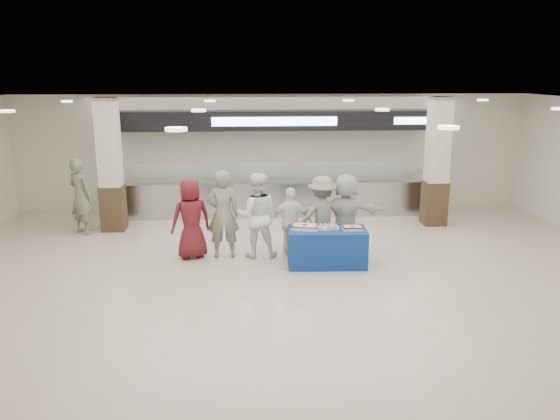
{
  "coord_description": "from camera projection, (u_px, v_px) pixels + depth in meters",
  "views": [
    {
      "loc": [
        -0.76,
        -8.96,
        3.76
      ],
      "look_at": [
        -0.08,
        1.6,
        1.09
      ],
      "focal_mm": 35.0,
      "sensor_mm": 36.0,
      "label": 1
    }
  ],
  "objects": [
    {
      "name": "column_left",
      "position": [
        110.0,
        168.0,
        13.08
      ],
      "size": [
        0.55,
        0.55,
        3.2
      ],
      "color": "#352618",
      "rests_on": "ground"
    },
    {
      "name": "chef_tall",
      "position": [
        257.0,
        215.0,
        11.3
      ],
      "size": [
        0.88,
        0.69,
        1.78
      ],
      "primitive_type": "imported",
      "rotation": [
        0.0,
        0.0,
        3.16
      ],
      "color": "white",
      "rests_on": "ground"
    },
    {
      "name": "civilian_white",
      "position": [
        345.0,
        214.0,
        11.42
      ],
      "size": [
        1.66,
        0.64,
        1.76
      ],
      "primitive_type": "imported",
      "rotation": [
        0.0,
        0.0,
        3.06
      ],
      "color": "silver",
      "rests_on": "ground"
    },
    {
      "name": "display_table",
      "position": [
        327.0,
        247.0,
        10.89
      ],
      "size": [
        1.59,
        0.86,
        0.75
      ],
      "primitive_type": "cube",
      "rotation": [
        0.0,
        0.0,
        -0.05
      ],
      "color": "navy",
      "rests_on": "ground"
    },
    {
      "name": "soldier_a",
      "position": [
        223.0,
        214.0,
        11.25
      ],
      "size": [
        0.7,
        0.48,
        1.85
      ],
      "primitive_type": "imported",
      "rotation": [
        0.0,
        0.0,
        3.2
      ],
      "color": "slate",
      "rests_on": "ground"
    },
    {
      "name": "serving_line",
      "position": [
        274.0,
        173.0,
        14.58
      ],
      "size": [
        8.7,
        0.85,
        2.8
      ],
      "color": "#ACAEB3",
      "rests_on": "ground"
    },
    {
      "name": "sheet_cake_left",
      "position": [
        305.0,
        226.0,
        10.8
      ],
      "size": [
        0.58,
        0.5,
        0.1
      ],
      "color": "white",
      "rests_on": "display_table"
    },
    {
      "name": "ground",
      "position": [
        290.0,
        292.0,
        9.64
      ],
      "size": [
        14.0,
        14.0,
        0.0
      ],
      "primitive_type": "plane",
      "color": "beige",
      "rests_on": "ground"
    },
    {
      "name": "column_right",
      "position": [
        437.0,
        165.0,
        13.58
      ],
      "size": [
        0.55,
        0.55,
        3.2
      ],
      "color": "#352618",
      "rests_on": "ground"
    },
    {
      "name": "chef_short",
      "position": [
        291.0,
        222.0,
        11.38
      ],
      "size": [
        0.88,
        0.4,
        1.46
      ],
      "primitive_type": "imported",
      "rotation": [
        0.0,
        0.0,
        3.09
      ],
      "color": "white",
      "rests_on": "ground"
    },
    {
      "name": "soldier_bg",
      "position": [
        81.0,
        196.0,
        12.93
      ],
      "size": [
        0.8,
        0.74,
        1.83
      ],
      "primitive_type": "imported",
      "rotation": [
        0.0,
        0.0,
        2.53
      ],
      "color": "slate",
      "rests_on": "ground"
    },
    {
      "name": "civilian_maroon",
      "position": [
        191.0,
        219.0,
        11.23
      ],
      "size": [
        0.96,
        0.8,
        1.68
      ],
      "primitive_type": "imported",
      "rotation": [
        0.0,
        0.0,
        3.51
      ],
      "color": "maroon",
      "rests_on": "ground"
    },
    {
      "name": "cupcake_tray",
      "position": [
        325.0,
        227.0,
        10.8
      ],
      "size": [
        0.49,
        0.4,
        0.07
      ],
      "color": "#AEADB2",
      "rests_on": "display_table"
    },
    {
      "name": "sheet_cake_right",
      "position": [
        352.0,
        227.0,
        10.77
      ],
      "size": [
        0.4,
        0.31,
        0.09
      ],
      "color": "white",
      "rests_on": "display_table"
    },
    {
      "name": "soldier_b",
      "position": [
        322.0,
        216.0,
        11.4
      ],
      "size": [
        1.21,
        0.85,
        1.69
      ],
      "primitive_type": "imported",
      "rotation": [
        0.0,
        0.0,
        3.36
      ],
      "color": "slate",
      "rests_on": "ground"
    }
  ]
}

